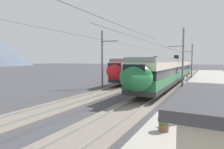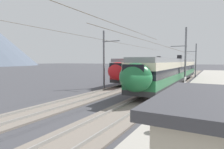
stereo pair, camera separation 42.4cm
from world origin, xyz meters
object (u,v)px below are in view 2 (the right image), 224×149
at_px(catenary_mast_mid, 184,57).
at_px(platform_sign, 185,84).
at_px(handbag_near_sign, 184,101).
at_px(catenary_mast_far_side, 105,58).
at_px(handbag_beside_passenger, 181,118).
at_px(passenger_walking, 178,106).
at_px(catenary_mast_east, 195,60).
at_px(train_near_platform, 173,70).
at_px(potted_plant_platform_edge, 197,107).
at_px(potted_plant_by_shelter, 160,122).
at_px(train_far_track, 152,68).

relative_size(catenary_mast_mid, platform_sign, 19.56).
bearing_deg(handbag_near_sign, catenary_mast_far_side, 61.25).
bearing_deg(catenary_mast_far_side, handbag_beside_passenger, -133.50).
bearing_deg(passenger_walking, catenary_mast_mid, 6.69).
bearing_deg(catenary_mast_east, passenger_walking, -176.51).
height_order(catenary_mast_east, passenger_walking, catenary_mast_east).
relative_size(train_near_platform, catenary_mast_east, 0.82).
xyz_separation_m(catenary_mast_far_side, potted_plant_platform_edge, (-8.68, -11.66, -3.15)).
distance_m(catenary_mast_far_side, passenger_walking, 15.90).
xyz_separation_m(train_near_platform, passenger_walking, (-19.00, -3.74, -0.94)).
bearing_deg(platform_sign, passenger_walking, -176.56).
xyz_separation_m(train_near_platform, handbag_near_sign, (-13.58, -3.37, -1.74)).
height_order(platform_sign, handbag_beside_passenger, platform_sign).
bearing_deg(passenger_walking, potted_plant_platform_edge, -15.62).
relative_size(handbag_near_sign, potted_plant_platform_edge, 0.51).
relative_size(catenary_mast_mid, passenger_walking, 23.31).
distance_m(catenary_mast_far_side, platform_sign, 12.58).
xyz_separation_m(train_near_platform, catenary_mast_mid, (-1.79, -1.72, 1.91)).
bearing_deg(catenary_mast_far_side, handbag_near_sign, -118.75).
bearing_deg(potted_plant_by_shelter, train_far_track, 17.40).
height_order(catenary_mast_mid, passenger_walking, catenary_mast_mid).
bearing_deg(handbag_near_sign, train_near_platform, 13.93).
height_order(catenary_mast_far_side, passenger_walking, catenary_mast_far_side).
bearing_deg(potted_plant_platform_edge, platform_sign, 23.27).
bearing_deg(handbag_near_sign, handbag_beside_passenger, -174.93).
relative_size(passenger_walking, handbag_near_sign, 4.16).
distance_m(passenger_walking, potted_plant_platform_edge, 2.69).
xyz_separation_m(passenger_walking, handbag_beside_passenger, (0.80, -0.04, -0.82)).
relative_size(catenary_mast_east, potted_plant_by_shelter, 49.54).
bearing_deg(potted_plant_platform_edge, catenary_mast_east, 5.10).
relative_size(train_far_track, catenary_mast_mid, 0.78).
bearing_deg(catenary_mast_mid, handbag_beside_passenger, -172.85).
distance_m(catenary_mast_mid, catenary_mast_east, 16.08).
height_order(train_far_track, handbag_near_sign, train_far_track).
bearing_deg(handbag_beside_passenger, catenary_mast_mid, 7.15).
bearing_deg(catenary_mast_far_side, potted_plant_platform_edge, -126.66).
bearing_deg(handbag_beside_passenger, handbag_near_sign, 5.07).
bearing_deg(handbag_beside_passenger, potted_plant_platform_edge, -21.01).
xyz_separation_m(train_far_track, passenger_walking, (-25.50, -8.97, -0.94)).
height_order(train_near_platform, catenary_mast_mid, catenary_mast_mid).
bearing_deg(catenary_mast_far_side, train_near_platform, -42.83).
distance_m(passenger_walking, handbag_near_sign, 5.49).
bearing_deg(platform_sign, potted_plant_platform_edge, -156.73).
distance_m(train_near_platform, platform_sign, 14.54).
relative_size(catenary_mast_east, handbag_near_sign, 96.93).
xyz_separation_m(handbag_near_sign, potted_plant_by_shelter, (-6.81, 0.17, 0.29)).
relative_size(catenary_mast_east, handbag_beside_passenger, 109.07).
bearing_deg(potted_plant_platform_edge, catenary_mast_mid, 10.54).
relative_size(train_near_platform, train_far_track, 1.05).
bearing_deg(potted_plant_by_shelter, train_near_platform, 8.92).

